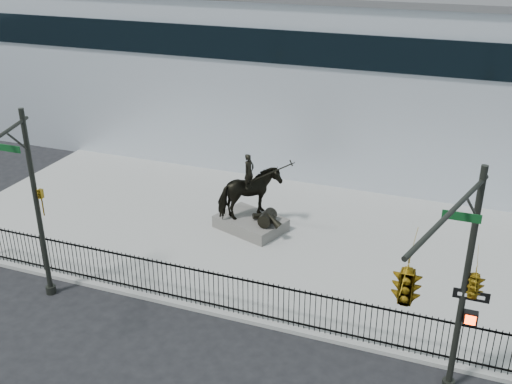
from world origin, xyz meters
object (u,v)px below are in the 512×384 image
(statue_plinth, at_px, (251,223))
(traffic_signal_left, at_px, (24,204))
(traffic_signal_right, at_px, (443,282))
(equestrian_statue, at_px, (252,195))

(statue_plinth, distance_m, traffic_signal_left, 9.94)
(statue_plinth, height_order, traffic_signal_right, traffic_signal_right)
(traffic_signal_left, bearing_deg, traffic_signal_right, -5.96)
(equestrian_statue, bearing_deg, traffic_signal_left, -102.88)
(traffic_signal_left, distance_m, traffic_signal_right, 13.31)
(statue_plinth, bearing_deg, traffic_signal_left, -102.55)
(traffic_signal_left, relative_size, traffic_signal_right, 1.00)
(traffic_signal_left, height_order, traffic_signal_right, same)
(statue_plinth, xyz_separation_m, traffic_signal_left, (-4.88, -7.86, 3.62))
(traffic_signal_left, bearing_deg, statue_plinth, 58.19)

